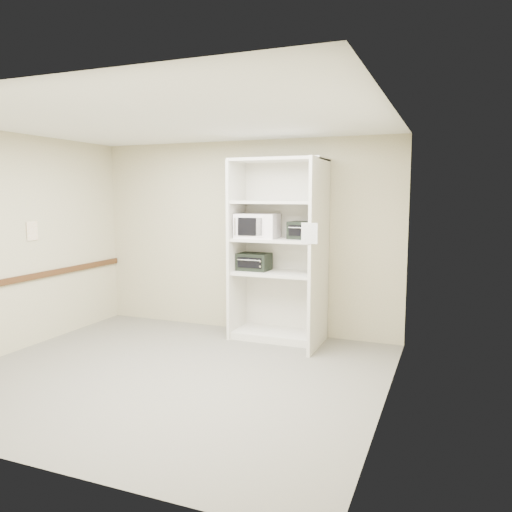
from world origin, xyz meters
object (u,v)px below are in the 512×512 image
at_px(toaster_oven_lower, 254,262).
at_px(shelving_unit, 282,256).
at_px(toaster_oven_upper, 305,230).
at_px(microwave, 257,226).

bearing_deg(toaster_oven_lower, shelving_unit, -2.20).
relative_size(toaster_oven_upper, toaster_oven_lower, 0.95).
distance_m(shelving_unit, microwave, 0.52).
bearing_deg(shelving_unit, microwave, -174.21).
relative_size(shelving_unit, microwave, 4.46).
relative_size(shelving_unit, toaster_oven_upper, 6.08).
bearing_deg(microwave, shelving_unit, 2.36).
bearing_deg(shelving_unit, toaster_oven_upper, 6.39).
height_order(shelving_unit, toaster_oven_upper, shelving_unit).
height_order(toaster_oven_upper, toaster_oven_lower, toaster_oven_upper).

